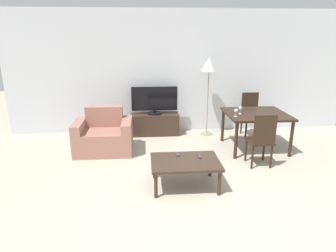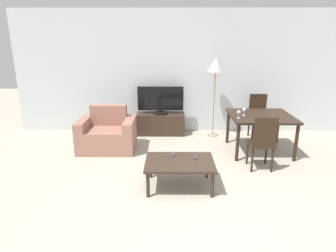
% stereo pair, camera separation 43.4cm
% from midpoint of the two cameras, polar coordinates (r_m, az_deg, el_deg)
% --- Properties ---
extents(ground_plane, '(18.00, 18.00, 0.00)m').
position_cam_midpoint_polar(ground_plane, '(3.91, 5.33, -16.78)').
color(ground_plane, '#B2A893').
extents(wall_back, '(7.70, 0.06, 2.70)m').
position_cam_midpoint_polar(wall_back, '(6.79, 0.57, 10.18)').
color(wall_back, silver).
rests_on(wall_back, ground_plane).
extents(armchair, '(1.07, 0.76, 0.84)m').
position_cam_midpoint_polar(armchair, '(5.89, -14.20, -1.94)').
color(armchair, '#9E6B5B').
rests_on(armchair, ground_plane).
extents(tv_stand, '(1.06, 0.41, 0.47)m').
position_cam_midpoint_polar(tv_stand, '(6.73, -4.37, 0.36)').
color(tv_stand, '#38281E').
rests_on(tv_stand, ground_plane).
extents(tv, '(1.01, 0.32, 0.61)m').
position_cam_midpoint_polar(tv, '(6.59, -4.48, 4.87)').
color(tv, black).
rests_on(tv, tv_stand).
extents(coffee_table, '(1.00, 0.71, 0.41)m').
position_cam_midpoint_polar(coffee_table, '(4.40, 0.46, -7.18)').
color(coffee_table, '#38281E').
rests_on(coffee_table, ground_plane).
extents(dining_table, '(1.15, 1.06, 0.72)m').
position_cam_midpoint_polar(dining_table, '(5.94, 14.43, 1.64)').
color(dining_table, black).
rests_on(dining_table, ground_plane).
extents(dining_chair_near, '(0.40, 0.40, 0.94)m').
position_cam_midpoint_polar(dining_chair_near, '(5.16, 15.15, -2.26)').
color(dining_chair_near, black).
rests_on(dining_chair_near, ground_plane).
extents(dining_chair_far, '(0.40, 0.40, 0.94)m').
position_cam_midpoint_polar(dining_chair_far, '(6.81, 13.73, 2.54)').
color(dining_chair_far, black).
rests_on(dining_chair_far, ground_plane).
extents(floor_lamp, '(0.35, 0.35, 1.71)m').
position_cam_midpoint_polar(floor_lamp, '(6.49, 5.90, 11.02)').
color(floor_lamp, gray).
rests_on(floor_lamp, ground_plane).
extents(remote_primary, '(0.04, 0.15, 0.02)m').
position_cam_midpoint_polar(remote_primary, '(4.51, 3.29, -5.83)').
color(remote_primary, '#38383D').
rests_on(remote_primary, coffee_table).
extents(remote_secondary, '(0.04, 0.15, 0.02)m').
position_cam_midpoint_polar(remote_secondary, '(4.58, -0.87, -5.42)').
color(remote_secondary, '#38383D').
rests_on(remote_secondary, coffee_table).
extents(wine_glass_left, '(0.07, 0.07, 0.15)m').
position_cam_midpoint_polar(wine_glass_left, '(5.56, 10.67, 2.76)').
color(wine_glass_left, silver).
rests_on(wine_glass_left, dining_table).
extents(wine_glass_center, '(0.07, 0.07, 0.15)m').
position_cam_midpoint_polar(wine_glass_center, '(5.76, 11.53, 3.23)').
color(wine_glass_center, silver).
rests_on(wine_glass_center, dining_table).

